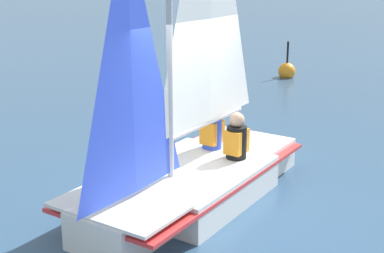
{
  "coord_description": "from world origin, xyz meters",
  "views": [
    {
      "loc": [
        -6.48,
        -2.76,
        3.14
      ],
      "look_at": [
        0.0,
        0.0,
        1.07
      ],
      "focal_mm": 50.0,
      "sensor_mm": 36.0,
      "label": 1
    }
  ],
  "objects": [
    {
      "name": "ground_plane",
      "position": [
        0.0,
        0.0,
        0.0
      ],
      "size": [
        260.0,
        260.0,
        0.0
      ],
      "primitive_type": "plane",
      "color": "#2D4C6B"
    },
    {
      "name": "sailboat_main",
      "position": [
        0.02,
        -0.0,
        0.65
      ],
      "size": [
        4.29,
        2.34,
        5.15
      ],
      "rotation": [
        0.0,
        0.0,
        2.96
      ],
      "color": "white",
      "rests_on": "ground_plane"
    },
    {
      "name": "sailor_helm",
      "position": [
        0.62,
        -0.45,
        0.62
      ],
      "size": [
        0.38,
        0.35,
        1.16
      ],
      "rotation": [
        0.0,
        0.0,
        2.96
      ],
      "color": "black",
      "rests_on": "ground_plane"
    },
    {
      "name": "sailor_crew",
      "position": [
        0.91,
        0.05,
        0.63
      ],
      "size": [
        0.38,
        0.35,
        1.16
      ],
      "rotation": [
        0.0,
        0.0,
        2.96
      ],
      "color": "black",
      "rests_on": "ground_plane"
    },
    {
      "name": "buoy_marker",
      "position": [
        9.35,
        0.86,
        0.19
      ],
      "size": [
        0.52,
        0.52,
        1.16
      ],
      "color": "orange",
      "rests_on": "ground_plane"
    }
  ]
}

